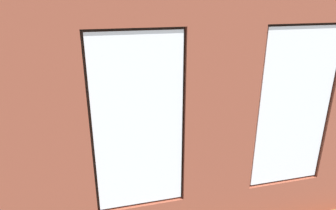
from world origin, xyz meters
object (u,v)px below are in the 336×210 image
papasan_chair (127,102)px  potted_plant_beside_window_right (99,189)px  coffee_table (155,130)px  candle_jar (154,126)px  potted_plant_mid_room_small (201,114)px  cup_ceramic (136,130)px  couch_left (263,127)px  potted_plant_near_tv (71,152)px  potted_plant_corner_near_left (227,85)px  potted_plant_by_left_couch (222,106)px  couch_by_window (201,183)px  table_plant_small (170,118)px  remote_black (161,129)px  tv_flatscreen (41,116)px  remote_gray (146,127)px  media_console (47,148)px  potted_plant_corner_far_left (329,152)px

papasan_chair → potted_plant_beside_window_right: potted_plant_beside_window_right is taller
coffee_table → candle_jar: size_ratio=13.24×
potted_plant_mid_room_small → cup_ceramic: bearing=28.7°
candle_jar → couch_left: bearing=172.9°
candle_jar → potted_plant_near_tv: potted_plant_near_tv is taller
potted_plant_corner_near_left → potted_plant_by_left_couch: potted_plant_corner_near_left is taller
candle_jar → potted_plant_near_tv: 1.98m
couch_by_window → couch_left: bearing=-141.6°
coffee_table → table_plant_small: 0.45m
remote_black → couch_by_window: bearing=38.6°
tv_flatscreen → cup_ceramic: bearing=176.7°
papasan_chair → potted_plant_by_left_couch: (-2.44, 0.59, -0.11)m
remote_black → potted_plant_beside_window_right: size_ratio=0.16×
candle_jar → papasan_chair: 1.76m
table_plant_small → potted_plant_near_tv: (2.05, 1.21, 0.10)m
coffee_table → papasan_chair: papasan_chair is taller
couch_left → potted_plant_by_left_couch: couch_left is taller
potted_plant_by_left_couch → potted_plant_beside_window_right: (3.30, 3.20, 0.22)m
remote_gray → tv_flatscreen: (2.04, 0.12, 0.50)m
potted_plant_by_left_couch → potted_plant_beside_window_right: bearing=44.1°
coffee_table → potted_plant_beside_window_right: 2.42m
cup_ceramic → couch_left: bearing=176.3°
remote_gray → potted_plant_corner_near_left: (-2.79, -1.95, 0.17)m
cup_ceramic → remote_gray: (-0.25, -0.22, -0.04)m
couch_by_window → table_plant_small: bearing=-91.2°
tv_flatscreen → potted_plant_corner_near_left: (-4.84, -2.08, -0.33)m
table_plant_small → couch_by_window: bearing=88.8°
couch_by_window → papasan_chair: bearing=-79.0°
papasan_chair → potted_plant_by_left_couch: bearing=166.3°
potted_plant_beside_window_right → candle_jar: bearing=-120.8°
remote_gray → potted_plant_beside_window_right: bearing=-54.5°
couch_by_window → potted_plant_mid_room_small: bearing=-110.2°
candle_jar → papasan_chair: bearing=-77.7°
remote_black → media_console: 2.34m
remote_gray → potted_plant_mid_room_small: bearing=87.6°
couch_left → potted_plant_corner_near_left: 2.39m
cup_ceramic → potted_plant_mid_room_small: size_ratio=0.24×
remote_gray → potted_plant_near_tv: 1.90m
cup_ceramic → tv_flatscreen: tv_flatscreen is taller
potted_plant_near_tv → media_console: bearing=-61.9°
couch_by_window → remote_black: bearing=-82.6°
potted_plant_corner_far_left → potted_plant_corner_near_left: potted_plant_corner_near_left is taller
media_console → potted_plant_by_left_couch: (-4.28, -1.14, 0.08)m
potted_plant_near_tv → remote_gray: bearing=-141.8°
remote_black → potted_plant_beside_window_right: bearing=-3.3°
remote_black → potted_plant_beside_window_right: potted_plant_beside_window_right is taller
couch_by_window → coffee_table: (0.35, -1.98, 0.06)m
potted_plant_corner_far_left → potted_plant_corner_near_left: size_ratio=0.90×
papasan_chair → potted_plant_corner_far_left: size_ratio=1.00×
candle_jar → media_console: (2.22, 0.02, -0.23)m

